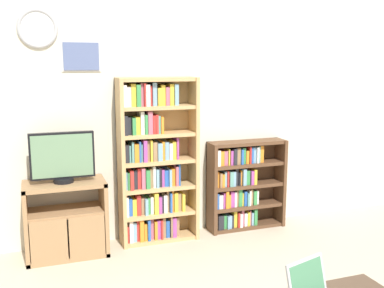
% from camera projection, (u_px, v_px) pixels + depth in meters
% --- Properties ---
extents(wall_back, '(5.90, 0.09, 2.60)m').
position_uv_depth(wall_back, '(172.00, 109.00, 4.55)').
color(wall_back, beige).
rests_on(wall_back, ground_plane).
extents(tv_stand, '(0.73, 0.40, 0.70)m').
position_uv_depth(tv_stand, '(66.00, 219.00, 4.11)').
color(tv_stand, '#9E754C').
rests_on(tv_stand, ground_plane).
extents(television, '(0.56, 0.18, 0.46)m').
position_uv_depth(television, '(62.00, 158.00, 4.01)').
color(television, black).
rests_on(television, tv_stand).
extents(bookshelf_tall, '(0.77, 0.28, 1.63)m').
position_uv_depth(bookshelf_tall, '(154.00, 163.00, 4.41)').
color(bookshelf_tall, tan).
rests_on(bookshelf_tall, ground_plane).
extents(bookshelf_short, '(0.84, 0.24, 0.95)m').
position_uv_depth(bookshelf_short, '(241.00, 185.00, 4.80)').
color(bookshelf_short, brown).
rests_on(bookshelf_short, ground_plane).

